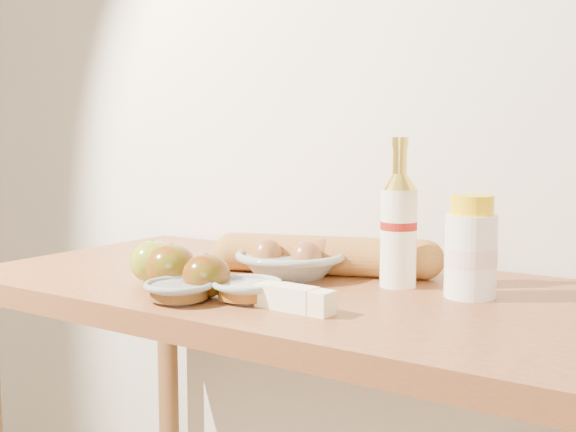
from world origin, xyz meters
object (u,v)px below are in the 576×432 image
object	(u,v)px
bourbon_bottle	(399,227)
baguette	(325,255)
egg_bowl	(292,260)
table	(297,351)
cream_bottle	(471,250)

from	to	relation	value
bourbon_bottle	baguette	world-z (taller)	bourbon_bottle
egg_bowl	baguette	xyz separation A→B (m)	(0.04, 0.05, 0.01)
table	baguette	size ratio (longest dim) A/B	2.79
baguette	cream_bottle	bearing A→B (deg)	-25.03
table	baguette	distance (m)	0.18
bourbon_bottle	baguette	distance (m)	0.17
table	baguette	xyz separation A→B (m)	(0.01, 0.09, 0.16)
table	cream_bottle	bearing A→B (deg)	11.36
table	cream_bottle	xyz separation A→B (m)	(0.29, 0.06, 0.20)
table	egg_bowl	xyz separation A→B (m)	(-0.04, 0.04, 0.15)
egg_bowl	baguette	world-z (taller)	same
egg_bowl	baguette	size ratio (longest dim) A/B	0.55
cream_bottle	bourbon_bottle	bearing A→B (deg)	169.28
table	cream_bottle	size ratio (longest dim) A/B	7.36
bourbon_bottle	egg_bowl	bearing A→B (deg)	173.82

